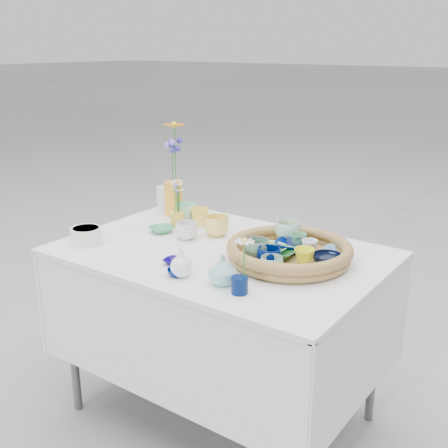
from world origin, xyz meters
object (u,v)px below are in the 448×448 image
Objects in this scene: wicker_tray at (289,252)px; tall_vase_yellow at (174,199)px; display_table at (221,413)px; bud_vase_seafoam at (223,270)px.

wicker_tray is 2.92× the size of tall_vase_yellow.
display_table is at bearing -169.88° from wicker_tray.
tall_vase_yellow is (-0.66, 0.52, 0.03)m from bud_vase_seafoam.
wicker_tray is 0.78m from tall_vase_yellow.
display_table is at bearing 126.73° from bud_vase_seafoam.
bud_vase_seafoam is at bearing -38.29° from tall_vase_yellow.
tall_vase_yellow is at bearing 164.25° from wicker_tray.
bud_vase_seafoam is (0.20, -0.26, 0.82)m from display_table.
tall_vase_yellow reaches higher than wicker_tray.
bud_vase_seafoam is at bearing -53.27° from display_table.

